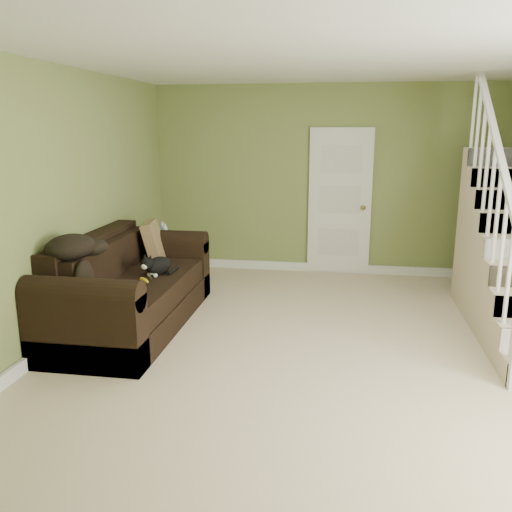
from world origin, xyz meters
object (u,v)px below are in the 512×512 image
(cat, at_px, (158,266))
(banana, at_px, (144,281))
(side_table, at_px, (161,265))
(sofa, at_px, (128,292))

(cat, xyz_separation_m, banana, (-0.04, -0.31, -0.07))
(side_table, bearing_deg, banana, -77.15)
(sofa, bearing_deg, side_table, 93.87)
(cat, bearing_deg, side_table, 125.67)
(sofa, bearing_deg, cat, 28.76)
(sofa, bearing_deg, banana, -32.67)
(sofa, xyz_separation_m, side_table, (-0.09, 1.30, -0.04))
(cat, height_order, banana, cat)
(cat, relative_size, banana, 2.92)
(banana, bearing_deg, side_table, 57.14)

